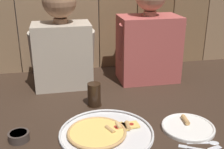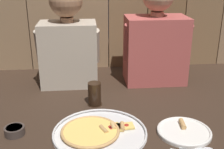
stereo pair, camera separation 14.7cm
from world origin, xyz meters
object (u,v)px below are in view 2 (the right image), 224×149
at_px(dinner_plate, 184,131).
at_px(drinking_glass, 95,94).
at_px(pizza_tray, 97,132).
at_px(diner_right, 156,37).
at_px(dipping_bowl, 15,130).
at_px(diner_left, 68,38).

bearing_deg(dinner_plate, drinking_glass, 140.37).
height_order(pizza_tray, diner_right, diner_right).
height_order(dinner_plate, diner_right, diner_right).
height_order(dipping_bowl, diner_left, diner_left).
distance_m(drinking_glass, diner_right, 0.55).
xyz_separation_m(pizza_tray, diner_left, (-0.15, 0.60, 0.29)).
distance_m(diner_left, diner_right, 0.54).
relative_size(pizza_tray, diner_left, 0.68).
bearing_deg(pizza_tray, diner_right, 56.65).
bearing_deg(diner_right, drinking_glass, -142.03).
xyz_separation_m(drinking_glass, diner_right, (0.40, 0.31, 0.23)).
bearing_deg(dipping_bowl, diner_right, 37.01).
bearing_deg(pizza_tray, drinking_glass, 90.16).
relative_size(pizza_tray, dinner_plate, 1.74).
xyz_separation_m(dinner_plate, diner_left, (-0.53, 0.63, 0.29)).
xyz_separation_m(drinking_glass, dipping_bowl, (-0.36, -0.26, -0.04)).
distance_m(pizza_tray, drinking_glass, 0.30).
xyz_separation_m(dinner_plate, dipping_bowl, (-0.75, 0.06, 0.01)).
height_order(pizza_tray, diner_left, diner_left).
relative_size(drinking_glass, diner_left, 0.20).
distance_m(dinner_plate, diner_left, 0.87).
height_order(drinking_glass, dipping_bowl, drinking_glass).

